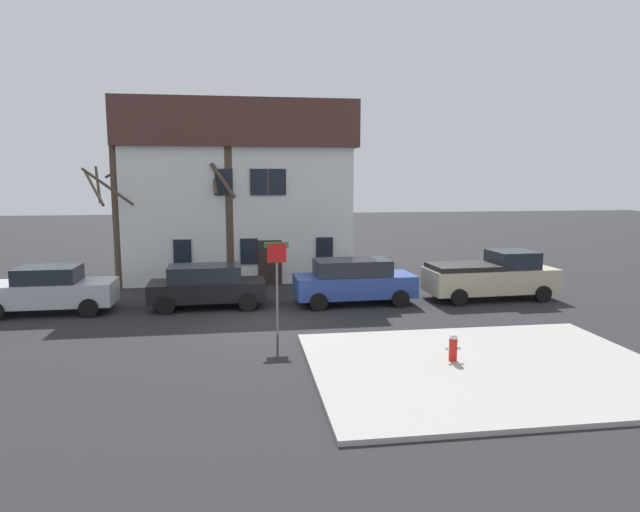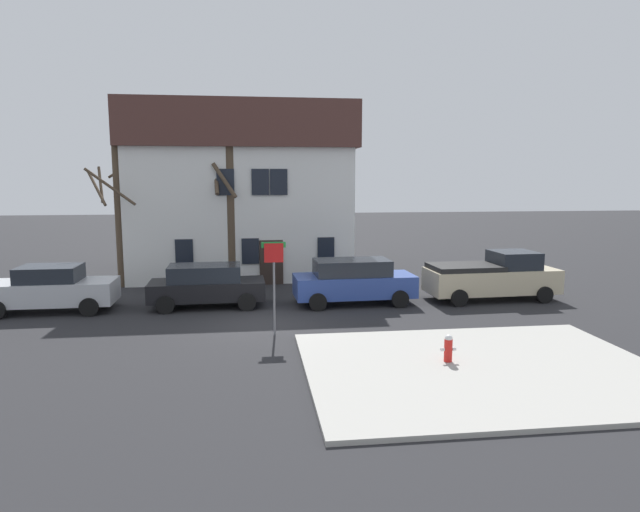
{
  "view_description": "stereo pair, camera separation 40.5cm",
  "coord_description": "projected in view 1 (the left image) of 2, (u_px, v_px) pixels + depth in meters",
  "views": [
    {
      "loc": [
        -0.69,
        -18.21,
        4.97
      ],
      "look_at": [
        2.48,
        3.51,
        1.83
      ],
      "focal_mm": 30.59,
      "sensor_mm": 36.0,
      "label": 1
    },
    {
      "loc": [
        -0.29,
        -18.27,
        4.97
      ],
      "look_at": [
        2.48,
        3.51,
        1.83
      ],
      "focal_mm": 30.59,
      "sensor_mm": 36.0,
      "label": 2
    }
  ],
  "objects": [
    {
      "name": "street_sign_pole",
      "position": [
        277.0,
        271.0,
        17.12
      ],
      "size": [
        0.76,
        0.07,
        3.0
      ],
      "color": "slate",
      "rests_on": "ground_plane"
    },
    {
      "name": "building_main",
      "position": [
        239.0,
        190.0,
        28.85
      ],
      "size": [
        11.21,
        8.43,
        8.58
      ],
      "color": "white",
      "rests_on": "ground_plane"
    },
    {
      "name": "sidewalk_slab",
      "position": [
        487.0,
        368.0,
        14.26
      ],
      "size": [
        9.22,
        7.06,
        0.12
      ],
      "primitive_type": "cube",
      "color": "#A8A59E",
      "rests_on": "ground_plane"
    },
    {
      "name": "pickup_truck_beige",
      "position": [
        492.0,
        276.0,
        22.56
      ],
      "size": [
        5.39,
        2.34,
        1.99
      ],
      "color": "#C6B793",
      "rests_on": "ground_plane"
    },
    {
      "name": "car_silver_sedan",
      "position": [
        49.0,
        290.0,
        20.2
      ],
      "size": [
        4.67,
        2.13,
        1.74
      ],
      "color": "#B7BABF",
      "rests_on": "ground_plane"
    },
    {
      "name": "tree_bare_mid",
      "position": [
        228.0,
        200.0,
        25.18
      ],
      "size": [
        2.71,
        2.37,
        7.43
      ],
      "color": "#4C3D2D",
      "rests_on": "ground_plane"
    },
    {
      "name": "car_black_wagon",
      "position": [
        207.0,
        285.0,
        21.05
      ],
      "size": [
        4.45,
        2.1,
        1.66
      ],
      "color": "black",
      "rests_on": "ground_plane"
    },
    {
      "name": "car_blue_wagon",
      "position": [
        354.0,
        281.0,
        21.67
      ],
      "size": [
        4.81,
        2.21,
        1.79
      ],
      "color": "#2D4799",
      "rests_on": "ground_plane"
    },
    {
      "name": "tree_bare_near",
      "position": [
        116.0,
        208.0,
        24.52
      ],
      "size": [
        3.12,
        3.14,
        7.08
      ],
      "color": "#4C3D2D",
      "rests_on": "ground_plane"
    },
    {
      "name": "ground_plane",
      "position": [
        263.0,
        325.0,
        18.64
      ],
      "size": [
        120.0,
        120.0,
        0.0
      ],
      "primitive_type": "plane",
      "color": "#262628"
    },
    {
      "name": "fire_hydrant",
      "position": [
        453.0,
        347.0,
        14.57
      ],
      "size": [
        0.42,
        0.22,
        0.74
      ],
      "color": "red",
      "rests_on": "sidewalk_slab"
    }
  ]
}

